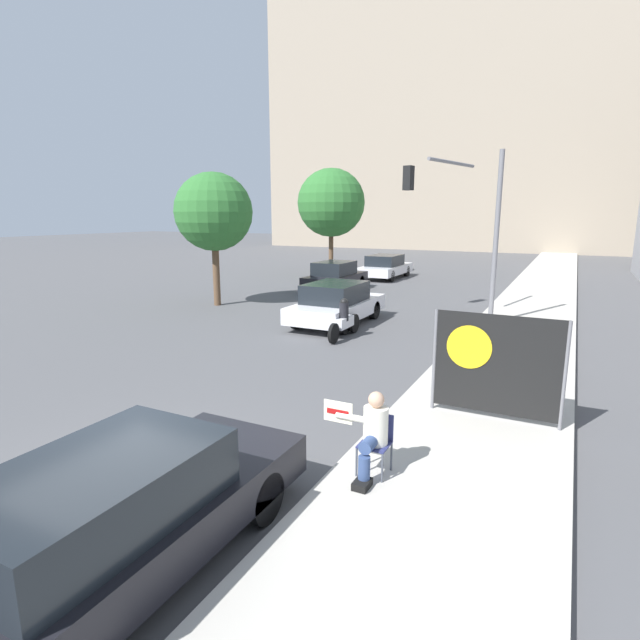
# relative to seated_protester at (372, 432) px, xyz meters

# --- Properties ---
(ground_plane) EXTENTS (160.00, 160.00, 0.00)m
(ground_plane) POSITION_rel_seated_protester_xyz_m (-2.67, -1.69, -0.78)
(ground_plane) COLOR #4F4F51
(sidewalk_curb) EXTENTS (3.05, 90.00, 0.16)m
(sidewalk_curb) POSITION_rel_seated_protester_xyz_m (0.97, 13.31, -0.70)
(sidewalk_curb) COLOR #B7B2A8
(sidewalk_curb) RESTS_ON ground_plane
(building_backdrop_far) EXTENTS (52.00, 12.00, 27.69)m
(building_backdrop_far) POSITION_rel_seated_protester_xyz_m (-4.67, 51.97, 13.06)
(building_backdrop_far) COLOR gray
(building_backdrop_far) RESTS_ON ground_plane
(seated_protester) EXTENTS (0.95, 0.77, 1.17)m
(seated_protester) POSITION_rel_seated_protester_xyz_m (0.00, 0.00, 0.00)
(seated_protester) COLOR #474C56
(seated_protester) RESTS_ON sidewalk_curb
(protest_banner) EXTENTS (2.20, 0.06, 1.86)m
(protest_banner) POSITION_rel_seated_protester_xyz_m (1.18, 2.77, 0.36)
(protest_banner) COLOR slate
(protest_banner) RESTS_ON sidewalk_curb
(traffic_light_pole) EXTENTS (3.46, 3.22, 5.49)m
(traffic_light_pole) POSITION_rel_seated_protester_xyz_m (-1.30, 11.33, 3.13)
(traffic_light_pole) COLOR slate
(traffic_light_pole) RESTS_ON sidewalk_curb
(parked_car_curbside) EXTENTS (1.75, 4.77, 1.39)m
(parked_car_curbside) POSITION_rel_seated_protester_xyz_m (-1.64, -2.92, -0.08)
(parked_car_curbside) COLOR black
(parked_car_curbside) RESTS_ON ground_plane
(car_on_road_nearest) EXTENTS (1.90, 4.32, 1.43)m
(car_on_road_nearest) POSITION_rel_seated_protester_xyz_m (-4.83, 9.22, -0.07)
(car_on_road_nearest) COLOR silver
(car_on_road_nearest) RESTS_ON ground_plane
(car_on_road_midblock) EXTENTS (1.76, 4.15, 1.44)m
(car_on_road_midblock) POSITION_rel_seated_protester_xyz_m (-8.10, 16.06, -0.07)
(car_on_road_midblock) COLOR black
(car_on_road_midblock) RESTS_ON ground_plane
(car_on_road_distant) EXTENTS (1.88, 4.60, 1.37)m
(car_on_road_distant) POSITION_rel_seated_protester_xyz_m (-7.57, 21.84, -0.09)
(car_on_road_distant) COLOR silver
(car_on_road_distant) RESTS_ON ground_plane
(motorcycle_on_road) EXTENTS (0.28, 2.12, 1.23)m
(motorcycle_on_road) POSITION_rel_seated_protester_xyz_m (-3.78, 7.51, -0.25)
(motorcycle_on_road) COLOR silver
(motorcycle_on_road) RESTS_ON ground_plane
(street_tree_near_curb) EXTENTS (3.10, 3.10, 5.33)m
(street_tree_near_curb) POSITION_rel_seated_protester_xyz_m (-10.75, 10.27, 2.98)
(street_tree_near_curb) COLOR brown
(street_tree_near_curb) RESTS_ON ground_plane
(street_tree_midblock) EXTENTS (4.06, 4.06, 6.40)m
(street_tree_midblock) POSITION_rel_seated_protester_xyz_m (-11.13, 21.87, 3.57)
(street_tree_midblock) COLOR brown
(street_tree_midblock) RESTS_ON ground_plane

